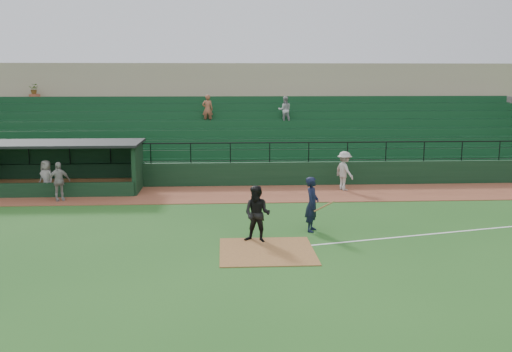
{
  "coord_description": "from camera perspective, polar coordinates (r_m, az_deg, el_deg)",
  "views": [
    {
      "loc": [
        -1.35,
        -18.31,
        5.46
      ],
      "look_at": [
        0.0,
        5.0,
        1.4
      ],
      "focal_mm": 39.85,
      "sensor_mm": 36.0,
      "label": 1
    }
  ],
  "objects": [
    {
      "name": "home_plate_dirt",
      "position": [
        18.2,
        1.1,
        -7.55
      ],
      "size": [
        3.0,
        3.0,
        0.03
      ],
      "primitive_type": "cube",
      "color": "brown",
      "rests_on": "ground"
    },
    {
      "name": "warning_track",
      "position": [
        26.91,
        -0.37,
        -1.81
      ],
      "size": [
        40.0,
        4.0,
        0.03
      ],
      "primitive_type": "cube",
      "color": "brown",
      "rests_on": "ground"
    },
    {
      "name": "batter_at_plate",
      "position": [
        20.43,
        5.65,
        -2.83
      ],
      "size": [
        1.14,
        0.84,
        1.98
      ],
      "color": "black",
      "rests_on": "ground"
    },
    {
      "name": "ground",
      "position": [
        19.16,
        0.87,
        -6.7
      ],
      "size": [
        90.0,
        90.0,
        0.0
      ],
      "primitive_type": "plane",
      "color": "#204F19",
      "rests_on": "ground"
    },
    {
      "name": "dugout_player_a",
      "position": [
        26.73,
        -19.21,
        -0.51
      ],
      "size": [
        1.1,
        0.88,
        1.74
      ],
      "primitive_type": "imported",
      "rotation": [
        0.0,
        0.0,
        0.53
      ],
      "color": "#9B9691",
      "rests_on": "warning_track"
    },
    {
      "name": "runner",
      "position": [
        27.94,
        8.87,
        0.52
      ],
      "size": [
        1.15,
        1.41,
        1.9
      ],
      "primitive_type": "imported",
      "rotation": [
        0.0,
        0.0,
        1.99
      ],
      "color": "#A8A39D",
      "rests_on": "warning_track"
    },
    {
      "name": "stadium_structure",
      "position": [
        34.94,
        -1.1,
        4.68
      ],
      "size": [
        38.0,
        13.08,
        6.4
      ],
      "color": "black",
      "rests_on": "ground"
    },
    {
      "name": "dugout_player_b",
      "position": [
        28.2,
        -20.29,
        -0.15
      ],
      "size": [
        0.96,
        0.87,
        1.65
      ],
      "primitive_type": "imported",
      "rotation": [
        0.0,
        0.0,
        -0.55
      ],
      "color": "#A49E99",
      "rests_on": "warning_track"
    },
    {
      "name": "foul_line",
      "position": [
        22.32,
        21.66,
        -5.0
      ],
      "size": [
        17.49,
        4.44,
        0.01
      ],
      "primitive_type": "cube",
      "rotation": [
        0.0,
        0.0,
        0.24
      ],
      "color": "white",
      "rests_on": "ground"
    },
    {
      "name": "umpire",
      "position": [
        18.98,
        0.13,
        -3.85
      ],
      "size": [
        1.14,
        1.03,
        1.92
      ],
      "primitive_type": "imported",
      "rotation": [
        0.0,
        0.0,
        -0.39
      ],
      "color": "black",
      "rests_on": "ground"
    },
    {
      "name": "dugout",
      "position": [
        29.4,
        -19.88,
        1.2
      ],
      "size": [
        8.9,
        3.2,
        2.42
      ],
      "color": "black",
      "rests_on": "ground"
    }
  ]
}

